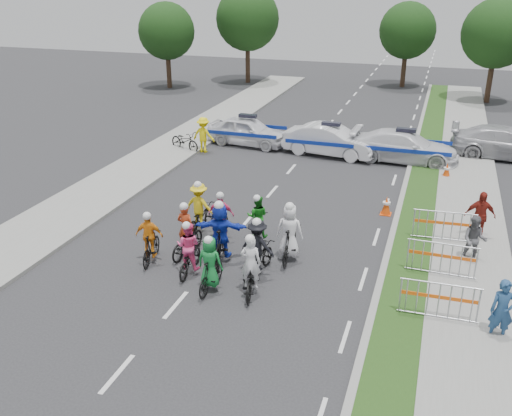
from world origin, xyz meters
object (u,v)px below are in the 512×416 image
(rider_6, at_px, (187,237))
(rider_0, at_px, (251,274))
(tree_3, at_px, (248,19))
(spectator_2, at_px, (480,216))
(rider_5, at_px, (221,236))
(cone_1, at_px, (447,171))
(rider_4, at_px, (258,253))
(marshal_hiviz, at_px, (204,135))
(tree_4, at_px, (407,31))
(police_car_0, at_px, (248,131))
(rider_9, at_px, (222,221))
(police_car_2, at_px, (404,147))
(tree_0, at_px, (167,31))
(police_car_1, at_px, (330,140))
(spectator_0, at_px, (502,311))
(rider_1, at_px, (211,269))
(rider_3, at_px, (150,242))
(barrier_1, at_px, (441,260))
(rider_8, at_px, (258,224))
(civilian_sedan, at_px, (506,143))
(rider_10, at_px, (200,212))
(spectator_1, at_px, (474,240))
(barrier_2, at_px, (443,227))
(barrier_0, at_px, (438,302))
(tree_1, at_px, (497,34))
(cone_0, at_px, (386,206))
(parked_bike, at_px, (185,141))
(rider_2, at_px, (189,254))

(rider_6, bearing_deg, rider_0, 155.90)
(tree_3, bearing_deg, spectator_2, -56.22)
(rider_5, distance_m, cone_1, 12.04)
(rider_4, height_order, marshal_hiviz, rider_4)
(marshal_hiviz, distance_m, tree_4, 22.44)
(rider_6, bearing_deg, police_car_0, -73.56)
(spectator_2, relative_size, tree_4, 0.27)
(rider_9, distance_m, police_car_2, 11.73)
(tree_0, bearing_deg, cone_1, -36.04)
(rider_0, distance_m, police_car_1, 13.43)
(police_car_2, relative_size, spectator_0, 3.09)
(rider_4, bearing_deg, rider_1, 61.58)
(rider_3, bearing_deg, marshal_hiviz, -85.11)
(barrier_1, relative_size, tree_0, 0.32)
(rider_3, bearing_deg, rider_4, 174.26)
(rider_8, bearing_deg, tree_4, -105.00)
(police_car_0, distance_m, civilian_sedan, 12.58)
(spectator_2, xyz_separation_m, cone_1, (-1.10, 6.05, -0.51))
(rider_8, distance_m, rider_10, 2.11)
(rider_8, height_order, spectator_0, rider_8)
(rider_0, height_order, spectator_1, rider_0)
(spectator_1, bearing_deg, rider_6, -159.37)
(police_car_1, distance_m, tree_3, 20.54)
(civilian_sedan, distance_m, barrier_2, 10.91)
(tree_4, bearing_deg, police_car_1, -95.26)
(rider_9, distance_m, tree_4, 30.18)
(barrier_0, bearing_deg, rider_4, 170.19)
(rider_3, distance_m, civilian_sedan, 18.50)
(rider_6, distance_m, tree_1, 29.21)
(rider_8, bearing_deg, rider_6, 31.57)
(rider_4, bearing_deg, tree_1, -96.21)
(marshal_hiviz, height_order, cone_0, marshal_hiviz)
(tree_3, bearing_deg, spectator_0, -60.98)
(rider_0, bearing_deg, spectator_0, 167.91)
(civilian_sedan, bearing_deg, spectator_0, 177.67)
(civilian_sedan, relative_size, spectator_1, 3.37)
(rider_10, bearing_deg, barrier_1, 179.28)
(rider_9, xyz_separation_m, tree_4, (3.31, 29.80, 3.52))
(rider_8, relative_size, barrier_0, 0.86)
(cone_0, bearing_deg, rider_10, -149.05)
(rider_6, xyz_separation_m, marshal_hiviz, (-3.87, 10.41, 0.27))
(spectator_1, bearing_deg, parked_bike, 154.68)
(rider_9, bearing_deg, tree_3, -80.09)
(rider_9, bearing_deg, rider_2, 80.84)
(spectator_2, xyz_separation_m, barrier_1, (-1.10, -3.08, -0.29))
(rider_0, distance_m, marshal_hiviz, 13.64)
(rider_2, height_order, rider_8, rider_2)
(spectator_2, relative_size, barrier_1, 0.85)
(barrier_1, relative_size, cone_0, 2.86)
(spectator_2, xyz_separation_m, cone_0, (-3.13, 1.22, -0.51))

